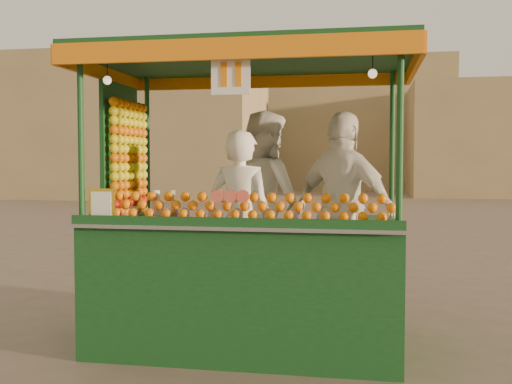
% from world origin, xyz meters
% --- Properties ---
extents(ground, '(90.00, 90.00, 0.00)m').
position_xyz_m(ground, '(0.00, 0.00, 0.00)').
color(ground, brown).
rests_on(ground, ground).
extents(building_left, '(10.00, 6.00, 6.00)m').
position_xyz_m(building_left, '(-9.00, 20.00, 3.00)').
color(building_left, '#9B8258').
rests_on(building_left, ground).
extents(building_right, '(9.00, 6.00, 5.00)m').
position_xyz_m(building_right, '(7.00, 24.00, 2.50)').
color(building_right, '#9B8258').
rests_on(building_right, ground).
extents(building_center, '(14.00, 7.00, 7.00)m').
position_xyz_m(building_center, '(-2.00, 30.00, 3.50)').
color(building_center, '#9B8258').
rests_on(building_center, ground).
extents(juice_cart, '(2.78, 1.80, 2.53)m').
position_xyz_m(juice_cart, '(-0.45, -0.20, 0.83)').
color(juice_cart, '#103C16').
rests_on(juice_cart, ground).
extents(vendor_left, '(0.64, 0.48, 1.57)m').
position_xyz_m(vendor_left, '(-0.47, -0.12, 1.08)').
color(vendor_left, white).
rests_on(vendor_left, ground).
extents(vendor_middle, '(1.07, 1.10, 1.78)m').
position_xyz_m(vendor_middle, '(-0.36, 0.49, 1.18)').
color(vendor_middle, white).
rests_on(vendor_middle, ground).
extents(vendor_right, '(1.09, 0.91, 1.74)m').
position_xyz_m(vendor_right, '(0.41, 0.14, 1.17)').
color(vendor_right, white).
rests_on(vendor_right, ground).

